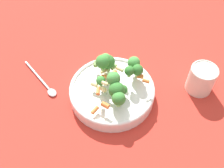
% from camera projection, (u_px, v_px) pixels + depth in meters
% --- Properties ---
extents(ground_plane, '(3.00, 3.00, 0.00)m').
position_uv_depth(ground_plane, '(112.00, 96.00, 0.84)').
color(ground_plane, '#B72D23').
extents(bowl, '(0.27, 0.27, 0.05)m').
position_uv_depth(bowl, '(112.00, 91.00, 0.82)').
color(bowl, white).
rests_on(bowl, ground_plane).
extents(pasta_salad, '(0.21, 0.19, 0.08)m').
position_uv_depth(pasta_salad, '(115.00, 75.00, 0.78)').
color(pasta_salad, '#8CB766').
rests_on(pasta_salad, bowl).
extents(cup, '(0.08, 0.08, 0.09)m').
position_uv_depth(cup, '(201.00, 79.00, 0.83)').
color(cup, silver).
rests_on(cup, ground_plane).
extents(spoon, '(0.13, 0.16, 0.01)m').
position_uv_depth(spoon, '(45.00, 84.00, 0.87)').
color(spoon, silver).
rests_on(spoon, ground_plane).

